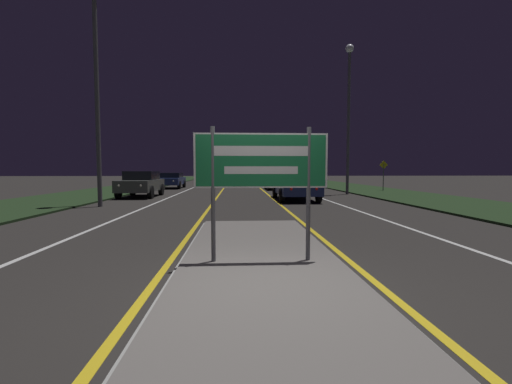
{
  "coord_description": "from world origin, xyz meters",
  "views": [
    {
      "loc": [
        -0.38,
        -4.48,
        1.57
      ],
      "look_at": [
        0.0,
        2.45,
        1.11
      ],
      "focal_mm": 24.0,
      "sensor_mm": 36.0,
      "label": 1
    }
  ],
  "objects": [
    {
      "name": "car_receding_2",
      "position": [
        5.75,
        33.52,
        0.76
      ],
      "size": [
        2.01,
        4.23,
        1.46
      ],
      "color": "silver",
      "rests_on": "ground_plane"
    },
    {
      "name": "car_approaching_1",
      "position": [
        -5.94,
        24.49,
        0.71
      ],
      "size": [
        2.02,
        4.06,
        1.3
      ],
      "color": "navy",
      "rests_on": "ground_plane"
    },
    {
      "name": "car_receding_1",
      "position": [
        2.81,
        22.45,
        0.76
      ],
      "size": [
        1.9,
        4.23,
        1.44
      ],
      "color": "#B7B7BC",
      "rests_on": "ground_plane"
    },
    {
      "name": "streetlight_right_near",
      "position": [
        6.58,
        16.83,
        5.89
      ],
      "size": [
        0.51,
        0.51,
        9.3
      ],
      "color": "#56565B",
      "rests_on": "ground_plane"
    },
    {
      "name": "streetlight_left_near",
      "position": [
        -6.18,
        10.24,
        6.44
      ],
      "size": [
        0.59,
        0.59,
        9.46
      ],
      "color": "#56565B",
      "rests_on": "ground_plane"
    },
    {
      "name": "ground_plane",
      "position": [
        0.0,
        0.0,
        0.0
      ],
      "size": [
        160.0,
        160.0,
        0.0
      ],
      "primitive_type": "plane",
      "color": "#282623"
    },
    {
      "name": "car_receding_3",
      "position": [
        2.85,
        42.88,
        0.7
      ],
      "size": [
        1.93,
        4.71,
        1.3
      ],
      "color": "maroon",
      "rests_on": "ground_plane"
    },
    {
      "name": "car_receding_0",
      "position": [
        2.61,
        13.01,
        0.75
      ],
      "size": [
        1.99,
        4.79,
        1.39
      ],
      "color": "navy",
      "rests_on": "ground_plane"
    },
    {
      "name": "edge_line_white_left",
      "position": [
        -7.2,
        25.0,
        0.0
      ],
      "size": [
        0.1,
        70.0,
        0.01
      ],
      "color": "silver",
      "rests_on": "ground_plane"
    },
    {
      "name": "car_approaching_0",
      "position": [
        -5.9,
        15.45,
        0.78
      ],
      "size": [
        1.93,
        4.13,
        1.47
      ],
      "color": "#4C514C",
      "rests_on": "ground_plane"
    },
    {
      "name": "median_island",
      "position": [
        0.0,
        0.95,
        0.04
      ],
      "size": [
        2.69,
        8.71,
        0.1
      ],
      "color": "#999993",
      "rests_on": "ground_plane"
    },
    {
      "name": "centre_line_yellow_right",
      "position": [
        1.53,
        25.0,
        0.0
      ],
      "size": [
        0.12,
        70.0,
        0.01
      ],
      "color": "gold",
      "rests_on": "ground_plane"
    },
    {
      "name": "centre_line_yellow_left",
      "position": [
        -1.53,
        25.0,
        0.0
      ],
      "size": [
        0.12,
        70.0,
        0.01
      ],
      "color": "gold",
      "rests_on": "ground_plane"
    },
    {
      "name": "edge_line_white_right",
      "position": [
        7.2,
        25.0,
        0.0
      ],
      "size": [
        0.1,
        70.0,
        0.01
      ],
      "color": "silver",
      "rests_on": "ground_plane"
    },
    {
      "name": "lane_line_white_right",
      "position": [
        4.2,
        25.0,
        0.0
      ],
      "size": [
        0.12,
        70.0,
        0.01
      ],
      "color": "silver",
      "rests_on": "ground_plane"
    },
    {
      "name": "verge_left",
      "position": [
        -9.5,
        20.0,
        0.04
      ],
      "size": [
        5.0,
        100.0,
        0.08
      ],
      "color": "#1E3319",
      "rests_on": "ground_plane"
    },
    {
      "name": "highway_sign",
      "position": [
        0.0,
        0.94,
        1.61
      ],
      "size": [
        2.12,
        0.07,
        2.14
      ],
      "color": "#56565B",
      "rests_on": "median_island"
    },
    {
      "name": "verge_right",
      "position": [
        9.5,
        20.0,
        0.04
      ],
      "size": [
        5.0,
        100.0,
        0.08
      ],
      "color": "#1E3319",
      "rests_on": "ground_plane"
    },
    {
      "name": "lane_line_white_left",
      "position": [
        -4.2,
        25.0,
        0.0
      ],
      "size": [
        0.12,
        70.0,
        0.01
      ],
      "color": "silver",
      "rests_on": "ground_plane"
    },
    {
      "name": "warning_sign",
      "position": [
        9.94,
        19.19,
        1.36
      ],
      "size": [
        0.6,
        0.06,
        2.11
      ],
      "color": "#56565B",
      "rests_on": "verge_right"
    }
  ]
}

